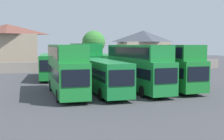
{
  "coord_description": "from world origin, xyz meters",
  "views": [
    {
      "loc": [
        -8.66,
        -28.63,
        4.85
      ],
      "look_at": [
        0.0,
        3.0,
        2.02
      ],
      "focal_mm": 47.84,
      "sensor_mm": 36.0,
      "label": 1
    }
  ],
  "objects": [
    {
      "name": "tree_left_of_lot",
      "position": [
        2.85,
        26.48,
        5.2
      ],
      "size": [
        4.33,
        4.33,
        7.4
      ],
      "color": "brown",
      "rests_on": "ground"
    },
    {
      "name": "bus_2",
      "position": [
        -1.84,
        -0.26,
        1.88
      ],
      "size": [
        2.84,
        11.66,
        3.28
      ],
      "rotation": [
        0.0,
        0.0,
        -1.54
      ],
      "color": "#187C36",
      "rests_on": "ground"
    },
    {
      "name": "ground",
      "position": [
        0.0,
        18.0,
        0.0
      ],
      "size": [
        140.0,
        140.0,
        0.0
      ],
      "primitive_type": "plane",
      "color": "#424247"
    },
    {
      "name": "bus_6",
      "position": [
        -1.0,
        14.3,
        2.8
      ],
      "size": [
        3.0,
        11.12,
        4.97
      ],
      "rotation": [
        0.0,
        0.0,
        -1.53
      ],
      "color": "#158336",
      "rests_on": "ground"
    },
    {
      "name": "bus_4",
      "position": [
        5.73,
        0.42,
        2.7
      ],
      "size": [
        2.99,
        10.51,
        4.79
      ],
      "rotation": [
        0.0,
        0.0,
        -1.53
      ],
      "color": "#1B7D2E",
      "rests_on": "ground"
    },
    {
      "name": "house_terrace_centre",
      "position": [
        14.57,
        30.99,
        3.95
      ],
      "size": [
        10.02,
        7.3,
        7.74
      ],
      "color": "tan",
      "rests_on": "ground"
    },
    {
      "name": "bus_1",
      "position": [
        -5.42,
        -0.28,
        2.72
      ],
      "size": [
        2.78,
        10.94,
        4.82
      ],
      "rotation": [
        0.0,
        0.0,
        -1.55
      ],
      "color": "#1C8532",
      "rests_on": "ground"
    },
    {
      "name": "bus_5",
      "position": [
        -6.11,
        14.05,
        1.95
      ],
      "size": [
        3.28,
        11.81,
        3.41
      ],
      "rotation": [
        0.0,
        0.0,
        -1.65
      ],
      "color": "#18812F",
      "rests_on": "ground"
    },
    {
      "name": "depot_boundary_wall",
      "position": [
        0.0,
        23.98,
        0.9
      ],
      "size": [
        56.0,
        0.5,
        1.8
      ],
      "primitive_type": "cube",
      "color": "gray",
      "rests_on": "ground"
    },
    {
      "name": "bus_7",
      "position": [
        1.69,
        13.76,
        1.93
      ],
      "size": [
        2.8,
        10.54,
        3.37
      ],
      "rotation": [
        0.0,
        0.0,
        -1.61
      ],
      "color": "#1B7A36",
      "rests_on": "ground"
    },
    {
      "name": "house_terrace_left",
      "position": [
        -12.74,
        31.8,
        4.42
      ],
      "size": [
        11.26,
        7.57,
        8.69
      ],
      "color": "tan",
      "rests_on": "ground"
    },
    {
      "name": "bus_3",
      "position": [
        1.99,
        0.41,
        2.7
      ],
      "size": [
        3.26,
        12.07,
        4.77
      ],
      "rotation": [
        0.0,
        0.0,
        -1.5
      ],
      "color": "#1B8036",
      "rests_on": "ground"
    },
    {
      "name": "bus_8",
      "position": [
        5.85,
        13.94,
        2.69
      ],
      "size": [
        3.3,
        11.48,
        4.77
      ],
      "rotation": [
        0.0,
        0.0,
        -1.63
      ],
      "color": "#1F8A3A",
      "rests_on": "ground"
    }
  ]
}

